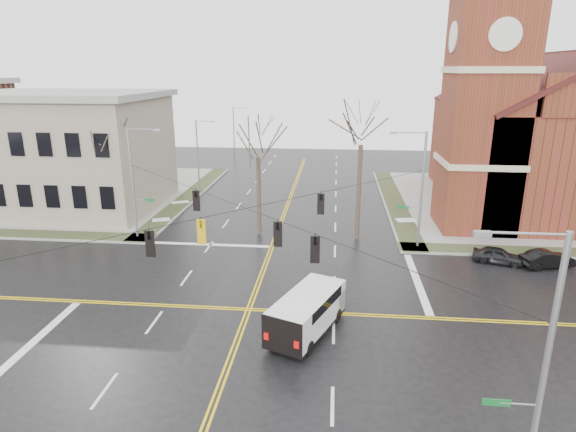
# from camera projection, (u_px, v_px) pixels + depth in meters

# --- Properties ---
(ground) EXTENTS (120.00, 120.00, 0.00)m
(ground) POSITION_uv_depth(u_px,v_px,m) (249.00, 309.00, 28.30)
(ground) COLOR black
(ground) RESTS_ON ground
(sidewalks) EXTENTS (80.00, 80.00, 0.17)m
(sidewalks) POSITION_uv_depth(u_px,v_px,m) (249.00, 308.00, 28.28)
(sidewalks) COLOR gray
(sidewalks) RESTS_ON ground
(road_markings) EXTENTS (100.00, 100.00, 0.01)m
(road_markings) POSITION_uv_depth(u_px,v_px,m) (249.00, 309.00, 28.30)
(road_markings) COLOR gold
(road_markings) RESTS_ON ground
(church) EXTENTS (24.28, 27.48, 27.50)m
(church) POSITION_uv_depth(u_px,v_px,m) (541.00, 124.00, 47.08)
(church) COLOR #602F19
(church) RESTS_ON ground
(civic_building_a) EXTENTS (18.00, 14.00, 11.00)m
(civic_building_a) POSITION_uv_depth(u_px,v_px,m) (65.00, 154.00, 47.80)
(civic_building_a) COLOR gray
(civic_building_a) RESTS_ON ground
(signal_pole_ne) EXTENTS (2.75, 0.22, 9.00)m
(signal_pole_ne) POSITION_uv_depth(u_px,v_px,m) (420.00, 187.00, 36.73)
(signal_pole_ne) COLOR gray
(signal_pole_ne) RESTS_ON ground
(signal_pole_nw) EXTENTS (2.75, 0.22, 9.00)m
(signal_pole_nw) POSITION_uv_depth(u_px,v_px,m) (134.00, 180.00, 38.87)
(signal_pole_nw) COLOR gray
(signal_pole_nw) RESTS_ON ground
(signal_pole_se) EXTENTS (2.75, 0.22, 9.00)m
(signal_pole_se) POSITION_uv_depth(u_px,v_px,m) (541.00, 360.00, 14.84)
(signal_pole_se) COLOR gray
(signal_pole_se) RESTS_ON ground
(span_wires) EXTENTS (23.02, 23.02, 0.03)m
(span_wires) POSITION_uv_depth(u_px,v_px,m) (246.00, 208.00, 26.49)
(span_wires) COLOR black
(span_wires) RESTS_ON ground
(traffic_signals) EXTENTS (8.21, 8.26, 1.30)m
(traffic_signals) POSITION_uv_depth(u_px,v_px,m) (244.00, 225.00, 26.07)
(traffic_signals) COLOR black
(traffic_signals) RESTS_ON ground
(streetlight_north_a) EXTENTS (2.30, 0.20, 8.00)m
(streetlight_north_a) POSITION_uv_depth(u_px,v_px,m) (199.00, 153.00, 54.64)
(streetlight_north_a) COLOR gray
(streetlight_north_a) RESTS_ON ground
(streetlight_north_b) EXTENTS (2.30, 0.20, 8.00)m
(streetlight_north_b) POSITION_uv_depth(u_px,v_px,m) (235.00, 131.00, 73.68)
(streetlight_north_b) COLOR gray
(streetlight_north_b) RESTS_ON ground
(cargo_van) EXTENTS (4.19, 6.09, 2.17)m
(cargo_van) POSITION_uv_depth(u_px,v_px,m) (309.00, 309.00, 25.66)
(cargo_van) COLOR white
(cargo_van) RESTS_ON ground
(parked_car_a) EXTENTS (3.74, 2.36, 1.19)m
(parked_car_a) POSITION_uv_depth(u_px,v_px,m) (498.00, 255.00, 34.94)
(parked_car_a) COLOR black
(parked_car_a) RESTS_ON ground
(parked_car_b) EXTENTS (3.98, 2.26, 1.24)m
(parked_car_b) POSITION_uv_depth(u_px,v_px,m) (547.00, 259.00, 34.18)
(parked_car_b) COLOR black
(parked_car_b) RESTS_ON ground
(tree_nw_far) EXTENTS (4.00, 4.00, 10.72)m
(tree_nw_far) POSITION_uv_depth(u_px,v_px,m) (106.00, 141.00, 40.54)
(tree_nw_far) COLOR #382E23
(tree_nw_far) RESTS_ON ground
(tree_nw_near) EXTENTS (4.00, 4.00, 9.76)m
(tree_nw_near) POSITION_uv_depth(u_px,v_px,m) (258.00, 152.00, 39.27)
(tree_nw_near) COLOR #382E23
(tree_nw_near) RESTS_ON ground
(tree_ne) EXTENTS (4.00, 4.00, 11.50)m
(tree_ne) POSITION_uv_depth(u_px,v_px,m) (361.00, 139.00, 37.76)
(tree_ne) COLOR #382E23
(tree_ne) RESTS_ON ground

